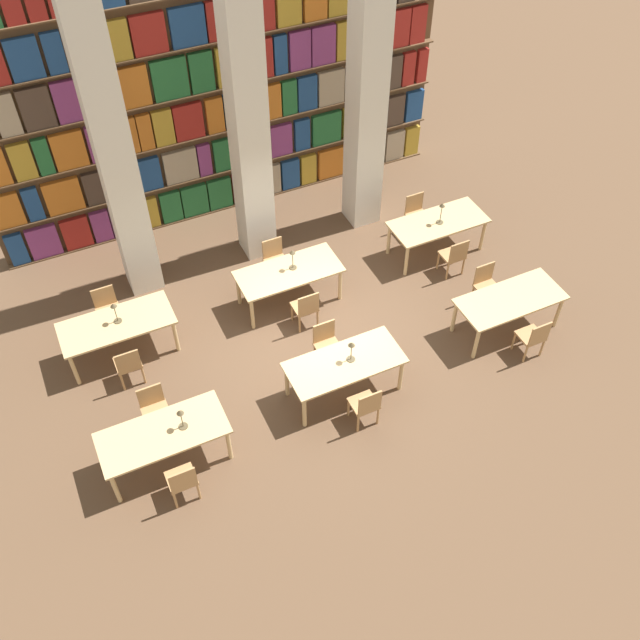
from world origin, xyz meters
The scene contains 28 objects.
ground_plane centered at (0.00, 0.00, 0.00)m, with size 40.00×40.00×0.00m, color brown.
bookshelf_bank centered at (0.00, 4.46, 2.72)m, with size 9.43×0.35×5.50m.
pillar_left centered at (-2.36, 2.85, 3.00)m, with size 0.60×0.60×6.00m.
pillar_center centered at (0.00, 2.85, 3.00)m, with size 0.60×0.60×6.00m.
pillar_right centered at (2.36, 2.85, 3.00)m, with size 0.60×0.60×6.00m.
reading_table_0 centered at (-3.13, -1.26, 0.68)m, with size 1.93×0.86×0.77m.
chair_0 centered at (-3.09, -1.97, 0.47)m, with size 0.42×0.40×0.87m.
chair_1 centered at (-3.09, -0.54, 0.47)m, with size 0.42×0.40×0.87m.
desk_lamp_0 centered at (-2.81, -1.29, 1.04)m, with size 0.14×0.14×0.40m.
reading_table_1 centered at (-0.07, -1.20, 0.68)m, with size 1.93×0.86×0.77m.
chair_2 centered at (-0.04, -1.91, 0.47)m, with size 0.42×0.40×0.87m.
chair_3 centered at (-0.04, -0.48, 0.47)m, with size 0.42×0.40×0.87m.
desk_lamp_1 centered at (0.05, -1.19, 1.05)m, with size 0.14×0.14×0.41m.
reading_table_2 centered at (3.23, -1.15, 0.68)m, with size 1.93×0.86×0.77m.
chair_4 centered at (3.25, -1.86, 0.47)m, with size 0.42×0.40×0.87m.
chair_5 centered at (3.25, -0.43, 0.47)m, with size 0.42×0.40×0.87m.
reading_table_3 centered at (-3.20, 1.24, 0.68)m, with size 1.93×0.86×0.77m.
chair_6 centered at (-3.23, 0.52, 0.47)m, with size 0.42×0.40×0.87m.
chair_7 centered at (-3.23, 1.95, 0.47)m, with size 0.42×0.40×0.87m.
desk_lamp_2 centered at (-3.15, 1.26, 1.06)m, with size 0.14×0.14×0.43m.
reading_table_4 centered at (-0.02, 1.17, 0.68)m, with size 1.93×0.86×0.77m.
chair_8 centered at (-0.01, 0.46, 0.47)m, with size 0.42×0.40×0.87m.
chair_9 centered at (-0.01, 1.88, 0.47)m, with size 0.42×0.40×0.87m.
desk_lamp_3 centered at (0.08, 1.21, 1.06)m, with size 0.14×0.14×0.43m.
reading_table_5 centered at (3.20, 1.22, 0.68)m, with size 1.93×0.86×0.77m.
chair_10 centered at (3.16, 0.50, 0.47)m, with size 0.42×0.40×0.87m.
chair_11 centered at (3.16, 1.93, 0.47)m, with size 0.42×0.40×0.87m.
desk_lamp_4 centered at (3.20, 1.18, 1.09)m, with size 0.14×0.14×0.47m.
Camera 1 is at (-3.57, -7.68, 9.63)m, focal length 40.00 mm.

